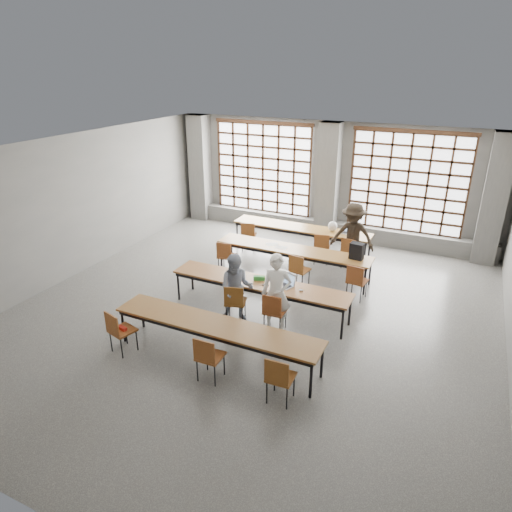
{
  "coord_description": "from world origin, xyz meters",
  "views": [
    {
      "loc": [
        3.79,
        -7.88,
        5.07
      ],
      "look_at": [
        -0.13,
        0.4,
        1.17
      ],
      "focal_mm": 32.0,
      "sensor_mm": 36.0,
      "label": 1
    }
  ],
  "objects_px": {
    "chair_mid_right": "(356,279)",
    "laptop_front": "(286,282)",
    "desk_row_a": "(301,229)",
    "phone": "(265,285)",
    "student_female": "(237,288)",
    "laptop_back": "(349,231)",
    "green_box": "(259,278)",
    "backpack": "(357,251)",
    "chair_front_right": "(274,309)",
    "plastic_bag": "(333,226)",
    "chair_near_right": "(279,375)",
    "chair_near_mid": "(208,355)",
    "student_male": "(276,293)",
    "chair_back_mid": "(322,245)",
    "student_back": "(353,236)",
    "chair_back_left": "(248,233)",
    "chair_mid_left": "(226,254)",
    "chair_near_left": "(118,328)",
    "red_pouch": "(122,328)",
    "desk_row_c": "(260,285)",
    "chair_front_left": "(235,300)",
    "mouse": "(301,290)",
    "desk_row_d": "(216,327)",
    "desk_row_b": "(293,251)"
  },
  "relations": [
    {
      "from": "desk_row_a",
      "to": "chair_back_mid",
      "type": "height_order",
      "value": "chair_back_mid"
    },
    {
      "from": "desk_row_a",
      "to": "chair_near_right",
      "type": "relative_size",
      "value": 4.55
    },
    {
      "from": "backpack",
      "to": "red_pouch",
      "type": "relative_size",
      "value": 2.0
    },
    {
      "from": "desk_row_b",
      "to": "chair_near_mid",
      "type": "distance_m",
      "value": 4.6
    },
    {
      "from": "chair_mid_right",
      "to": "red_pouch",
      "type": "xyz_separation_m",
      "value": [
        -3.45,
        -3.88,
        -0.04
      ]
    },
    {
      "from": "chair_back_mid",
      "to": "plastic_bag",
      "type": "distance_m",
      "value": 0.76
    },
    {
      "from": "chair_near_mid",
      "to": "chair_mid_right",
      "type": "bearing_deg",
      "value": 68.64
    },
    {
      "from": "student_female",
      "to": "chair_near_left",
      "type": "bearing_deg",
      "value": -144.43
    },
    {
      "from": "student_female",
      "to": "chair_back_left",
      "type": "bearing_deg",
      "value": 93.24
    },
    {
      "from": "chair_back_mid",
      "to": "student_back",
      "type": "bearing_deg",
      "value": 9.23
    },
    {
      "from": "student_back",
      "to": "laptop_front",
      "type": "xyz_separation_m",
      "value": [
        -0.62,
        -3.09,
        -0.09
      ]
    },
    {
      "from": "chair_back_left",
      "to": "backpack",
      "type": "height_order",
      "value": "backpack"
    },
    {
      "from": "desk_row_d",
      "to": "mouse",
      "type": "xyz_separation_m",
      "value": [
        0.95,
        1.87,
        0.08
      ]
    },
    {
      "from": "student_female",
      "to": "phone",
      "type": "distance_m",
      "value": 0.62
    },
    {
      "from": "chair_front_left",
      "to": "chair_mid_left",
      "type": "bearing_deg",
      "value": 123.18
    },
    {
      "from": "desk_row_a",
      "to": "red_pouch",
      "type": "distance_m",
      "value": 6.27
    },
    {
      "from": "chair_near_right",
      "to": "red_pouch",
      "type": "relative_size",
      "value": 4.4
    },
    {
      "from": "desk_row_a",
      "to": "chair_near_mid",
      "type": "xyz_separation_m",
      "value": [
        0.61,
        -6.21,
        -0.13
      ]
    },
    {
      "from": "chair_near_right",
      "to": "student_female",
      "type": "height_order",
      "value": "student_female"
    },
    {
      "from": "chair_near_right",
      "to": "backpack",
      "type": "xyz_separation_m",
      "value": [
        0.06,
        4.64,
        0.39
      ]
    },
    {
      "from": "chair_back_left",
      "to": "plastic_bag",
      "type": "relative_size",
      "value": 3.08
    },
    {
      "from": "chair_mid_left",
      "to": "green_box",
      "type": "height_order",
      "value": "chair_mid_left"
    },
    {
      "from": "desk_row_a",
      "to": "chair_near_right",
      "type": "height_order",
      "value": "chair_near_right"
    },
    {
      "from": "student_male",
      "to": "mouse",
      "type": "distance_m",
      "value": 0.6
    },
    {
      "from": "chair_near_right",
      "to": "chair_front_right",
      "type": "bearing_deg",
      "value": 115.56
    },
    {
      "from": "phone",
      "to": "chair_mid_right",
      "type": "bearing_deg",
      "value": 44.39
    },
    {
      "from": "chair_mid_right",
      "to": "laptop_front",
      "type": "distance_m",
      "value": 1.8
    },
    {
      "from": "student_male",
      "to": "phone",
      "type": "xyz_separation_m",
      "value": [
        -0.42,
        0.4,
        -0.09
      ]
    },
    {
      "from": "red_pouch",
      "to": "student_male",
      "type": "bearing_deg",
      "value": 40.18
    },
    {
      "from": "desk_row_a",
      "to": "phone",
      "type": "bearing_deg",
      "value": -81.2
    },
    {
      "from": "chair_near_left",
      "to": "green_box",
      "type": "distance_m",
      "value": 3.09
    },
    {
      "from": "chair_near_mid",
      "to": "student_male",
      "type": "height_order",
      "value": "student_male"
    },
    {
      "from": "student_female",
      "to": "laptop_back",
      "type": "relative_size",
      "value": 3.67
    },
    {
      "from": "phone",
      "to": "green_box",
      "type": "bearing_deg",
      "value": 141.95
    },
    {
      "from": "desk_row_c",
      "to": "laptop_front",
      "type": "relative_size",
      "value": 8.96
    },
    {
      "from": "chair_near_right",
      "to": "plastic_bag",
      "type": "distance_m",
      "value": 6.35
    },
    {
      "from": "desk_row_a",
      "to": "backpack",
      "type": "height_order",
      "value": "backpack"
    },
    {
      "from": "student_back",
      "to": "chair_near_right",
      "type": "bearing_deg",
      "value": -87.85
    },
    {
      "from": "green_box",
      "to": "backpack",
      "type": "xyz_separation_m",
      "value": [
        1.61,
        2.04,
        0.15
      ]
    },
    {
      "from": "chair_back_mid",
      "to": "chair_near_right",
      "type": "bearing_deg",
      "value": -78.91
    },
    {
      "from": "chair_near_mid",
      "to": "student_female",
      "type": "bearing_deg",
      "value": 104.06
    },
    {
      "from": "chair_near_right",
      "to": "desk_row_a",
      "type": "bearing_deg",
      "value": 107.12
    },
    {
      "from": "chair_front_right",
      "to": "laptop_back",
      "type": "distance_m",
      "value": 4.45
    },
    {
      "from": "chair_front_left",
      "to": "laptop_front",
      "type": "distance_m",
      "value": 1.15
    },
    {
      "from": "backpack",
      "to": "plastic_bag",
      "type": "height_order",
      "value": "backpack"
    },
    {
      "from": "chair_near_mid",
      "to": "student_back",
      "type": "bearing_deg",
      "value": 80.2
    },
    {
      "from": "chair_near_right",
      "to": "phone",
      "type": "bearing_deg",
      "value": 118.74
    },
    {
      "from": "laptop_back",
      "to": "backpack",
      "type": "distance_m",
      "value": 1.8
    },
    {
      "from": "chair_near_mid",
      "to": "student_back",
      "type": "xyz_separation_m",
      "value": [
        0.99,
        5.71,
        0.35
      ]
    },
    {
      "from": "backpack",
      "to": "chair_back_mid",
      "type": "bearing_deg",
      "value": 148.56
    }
  ]
}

